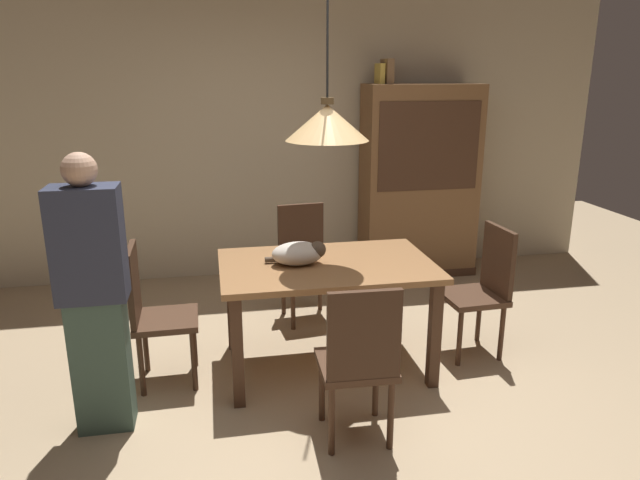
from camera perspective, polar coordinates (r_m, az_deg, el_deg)
ground at (r=3.63m, az=2.30°, el=-16.47°), size 10.00×10.00×0.00m
back_wall at (r=5.69m, az=-3.66°, el=11.10°), size 6.40×0.10×2.90m
dining_table at (r=3.84m, az=0.66°, el=-3.70°), size 1.40×0.90×0.75m
chair_near_front at (r=3.12m, az=3.87°, el=-11.52°), size 0.41×0.41×0.93m
chair_far_back at (r=4.71m, az=-1.57°, el=-1.68°), size 0.44×0.44×0.93m
chair_left_side at (r=3.85m, az=-16.16°, el=-6.56°), size 0.41×0.41×0.93m
chair_right_side at (r=4.25m, az=15.76°, el=-4.30°), size 0.42×0.42×0.93m
cat_sleeping at (r=3.76m, az=-2.04°, el=-1.30°), size 0.39×0.23×0.16m
pendant_lamp at (r=3.62m, az=0.71°, el=11.54°), size 0.52×0.52×1.30m
hutch_bookcase at (r=5.75m, az=9.70°, el=5.32°), size 1.12×0.45×1.85m
book_yellow_short at (r=5.51m, az=5.89°, el=15.99°), size 0.04×0.20×0.18m
book_brown_thick at (r=5.53m, az=6.61°, el=16.17°), size 0.06×0.24×0.22m
person_standing at (r=3.37m, az=-21.35°, el=-5.28°), size 0.36×0.22×1.57m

